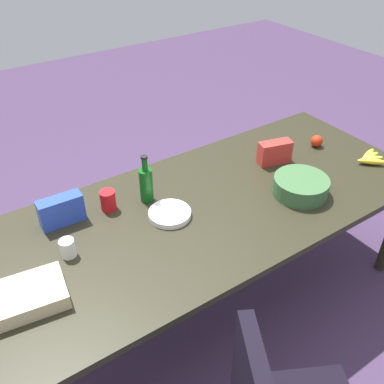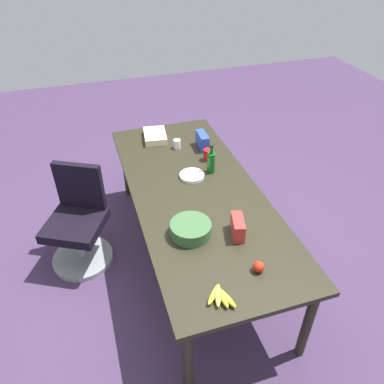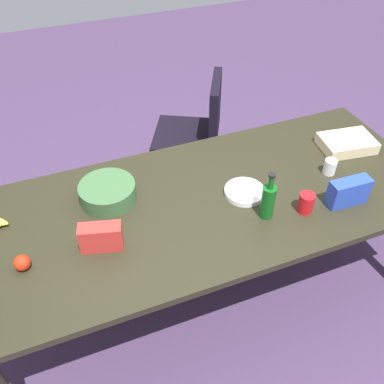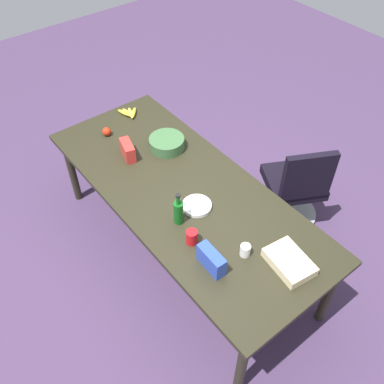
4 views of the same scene
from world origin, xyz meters
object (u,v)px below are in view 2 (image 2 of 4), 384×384
object	(u,v)px
salad_bowl	(191,229)
apple_red	(258,267)
office_chair	(79,227)
paper_plate_stack	(192,176)
red_solo_cup	(208,155)
wine_bottle	(211,162)
banana_bunch	(220,296)
chip_bag_blue	(202,141)
paper_cup	(177,144)
conference_table	(196,197)
sheet_cake	(155,136)
chip_bag_red	(238,227)

from	to	relation	value
salad_bowl	apple_red	size ratio (longest dim) A/B	3.95
office_chair	paper_plate_stack	world-z (taller)	office_chair
red_solo_cup	wine_bottle	xyz separation A→B (m)	(0.21, -0.04, 0.05)
banana_bunch	apple_red	bearing A→B (deg)	112.60
chip_bag_blue	apple_red	size ratio (longest dim) A/B	2.89
chip_bag_blue	paper_cup	bearing A→B (deg)	-104.76
conference_table	paper_cup	size ratio (longest dim) A/B	28.33
conference_table	chip_bag_blue	world-z (taller)	chip_bag_blue
paper_plate_stack	red_solo_cup	xyz separation A→B (m)	(-0.23, 0.23, 0.04)
sheet_cake	wine_bottle	size ratio (longest dim) A/B	1.16
chip_bag_red	sheet_cake	xyz separation A→B (m)	(-1.58, -0.24, -0.04)
salad_bowl	wine_bottle	bearing A→B (deg)	150.06
chip_bag_blue	sheet_cake	bearing A→B (deg)	-126.79
paper_cup	chip_bag_blue	bearing A→B (deg)	75.24
chip_bag_blue	wine_bottle	bearing A→B (deg)	-8.96
salad_bowl	banana_bunch	size ratio (longest dim) A/B	1.43
paper_plate_stack	banana_bunch	bearing A→B (deg)	-10.11
paper_plate_stack	paper_cup	distance (m)	0.54
office_chair	apple_red	distance (m)	1.76
paper_plate_stack	chip_bag_red	distance (m)	0.81
paper_cup	apple_red	distance (m)	1.71
red_solo_cup	sheet_cake	bearing A→B (deg)	-144.86
office_chair	chip_bag_blue	xyz separation A→B (m)	(-0.37, 1.30, 0.48)
paper_plate_stack	chip_bag_red	bearing A→B (deg)	6.53
conference_table	red_solo_cup	world-z (taller)	red_solo_cup
banana_bunch	wine_bottle	bearing A→B (deg)	162.45
chip_bag_red	wine_bottle	world-z (taller)	wine_bottle
banana_bunch	chip_bag_blue	size ratio (longest dim) A/B	0.95
paper_cup	chip_bag_red	world-z (taller)	chip_bag_red
chip_bag_blue	apple_red	world-z (taller)	chip_bag_blue
paper_cup	salad_bowl	xyz separation A→B (m)	(1.24, -0.25, 0.00)
red_solo_cup	conference_table	bearing A→B (deg)	-30.83
paper_cup	chip_bag_blue	distance (m)	0.25
sheet_cake	paper_plate_stack	bearing A→B (deg)	11.07
chip_bag_red	red_solo_cup	world-z (taller)	chip_bag_red
paper_plate_stack	chip_bag_red	xyz separation A→B (m)	(0.80, 0.09, 0.06)
office_chair	salad_bowl	xyz separation A→B (m)	(0.81, 0.81, 0.46)
conference_table	apple_red	bearing A→B (deg)	6.94
conference_table	apple_red	world-z (taller)	apple_red
chip_bag_red	salad_bowl	bearing A→B (deg)	-107.72
paper_plate_stack	apple_red	world-z (taller)	apple_red
office_chair	chip_bag_blue	world-z (taller)	office_chair
red_solo_cup	paper_plate_stack	bearing A→B (deg)	-44.68
paper_cup	banana_bunch	size ratio (longest dim) A/B	0.43
chip_bag_red	salad_bowl	size ratio (longest dim) A/B	0.67
paper_cup	sheet_cake	size ratio (longest dim) A/B	0.28
paper_plate_stack	red_solo_cup	size ratio (longest dim) A/B	2.00
salad_bowl	sheet_cake	bearing A→B (deg)	176.96
red_solo_cup	banana_bunch	xyz separation A→B (m)	(1.53, -0.46, -0.03)
paper_plate_stack	banana_bunch	distance (m)	1.32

